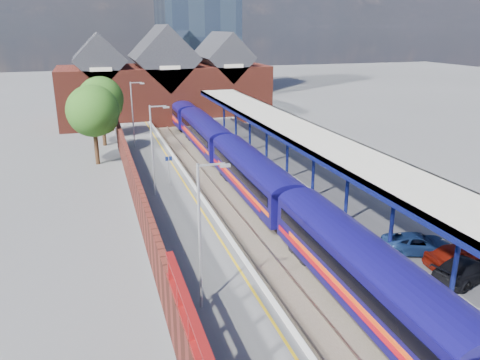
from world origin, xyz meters
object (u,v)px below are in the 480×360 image
object	(u,v)px
lamp_post_d	(134,111)
platform_sign	(169,166)
parked_car_blue	(418,243)
lamp_post_b	(203,229)
lamp_post_c	(154,145)
train	(226,149)
parked_car_red	(463,256)
parked_car_dark	(466,269)

from	to	relation	value
lamp_post_d	platform_sign	bearing A→B (deg)	-84.44
parked_car_blue	platform_sign	bearing A→B (deg)	56.04
lamp_post_b	parked_car_blue	distance (m)	13.62
platform_sign	lamp_post_d	bearing A→B (deg)	95.56
platform_sign	parked_car_blue	distance (m)	20.10
lamp_post_c	platform_sign	world-z (taller)	lamp_post_c
lamp_post_c	lamp_post_b	bearing A→B (deg)	-90.00
train	platform_sign	distance (m)	8.87
train	lamp_post_c	world-z (taller)	lamp_post_c
lamp_post_d	lamp_post_b	bearing A→B (deg)	-90.00
lamp_post_b	parked_car_red	distance (m)	14.56
lamp_post_d	parked_car_blue	size ratio (longest dim) A/B	1.75
lamp_post_c	platform_sign	bearing A→B (deg)	55.74
platform_sign	train	bearing A→B (deg)	42.83
parked_car_red	train	bearing A→B (deg)	18.22
parked_car_blue	parked_car_red	bearing A→B (deg)	-134.27
platform_sign	parked_car_red	distance (m)	22.62
parked_car_red	parked_car_blue	bearing A→B (deg)	29.22
train	lamp_post_d	world-z (taller)	lamp_post_d
lamp_post_b	parked_car_blue	world-z (taller)	lamp_post_b
lamp_post_b	lamp_post_c	distance (m)	16.00
parked_car_blue	lamp_post_d	bearing A→B (deg)	43.68
train	parked_car_blue	xyz separation A→B (m)	(5.21, -22.31, -0.57)
train	lamp_post_b	xyz separation A→B (m)	(-7.86, -24.02, 2.87)
lamp_post_d	parked_car_blue	xyz separation A→B (m)	(13.07, -30.29, -3.44)
lamp_post_b	lamp_post_d	world-z (taller)	same
lamp_post_d	parked_car_dark	world-z (taller)	lamp_post_d
lamp_post_b	train	bearing A→B (deg)	71.89
train	parked_car_red	distance (m)	25.44
lamp_post_b	lamp_post_c	xyz separation A→B (m)	(0.00, 16.00, 0.00)
lamp_post_c	parked_car_dark	size ratio (longest dim) A/B	1.63
platform_sign	parked_car_blue	bearing A→B (deg)	-54.31
parked_car_blue	train	bearing A→B (deg)	33.50
lamp_post_c	lamp_post_d	world-z (taller)	same
train	lamp_post_d	size ratio (longest dim) A/B	9.42
lamp_post_b	parked_car_blue	size ratio (longest dim) A/B	1.75
platform_sign	parked_car_dark	distance (m)	23.08
train	parked_car_red	world-z (taller)	train
parked_car_dark	lamp_post_c	bearing A→B (deg)	20.71
parked_car_dark	lamp_post_d	bearing A→B (deg)	5.20
platform_sign	parked_car_dark	bearing A→B (deg)	-58.44
lamp_post_d	platform_sign	xyz separation A→B (m)	(1.36, -14.00, -2.30)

